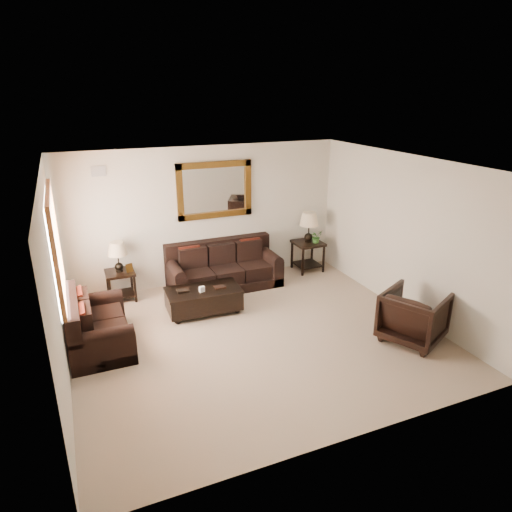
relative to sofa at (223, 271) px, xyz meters
name	(u,v)px	position (x,y,z in m)	size (l,w,h in m)	color
room	(255,256)	(-0.19, -2.07, 1.03)	(5.51, 5.01, 2.71)	#88715E
window	(56,248)	(-2.89, -1.17, 1.23)	(0.07, 1.96, 1.66)	white
mirror	(215,190)	(0.00, 0.39, 1.53)	(1.50, 0.06, 1.10)	#4A290E
air_vent	(99,171)	(-2.09, 0.41, 2.03)	(0.25, 0.02, 0.18)	#999999
sofa	(223,271)	(0.00, 0.00, 0.00)	(2.16, 0.93, 0.88)	black
loveseat	(95,328)	(-2.53, -1.41, -0.01)	(0.89, 1.50, 0.84)	black
end_table_left	(119,262)	(-1.95, 0.13, 0.41)	(0.51, 0.51, 1.12)	black
end_table_right	(309,233)	(1.94, 0.10, 0.52)	(0.58, 0.58, 1.28)	black
coffee_table	(203,298)	(-0.70, -0.95, -0.05)	(1.31, 0.74, 0.54)	black
armchair	(414,314)	(2.01, -3.12, 0.12)	(0.86, 0.81, 0.89)	black
potted_plant	(316,238)	(2.07, -0.01, 0.42)	(0.24, 0.27, 0.21)	#2F5E20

